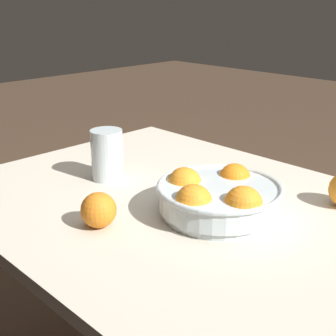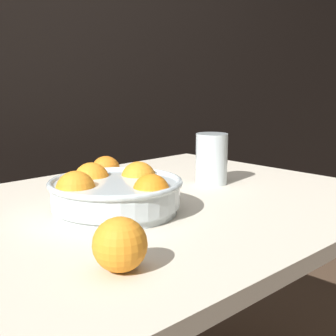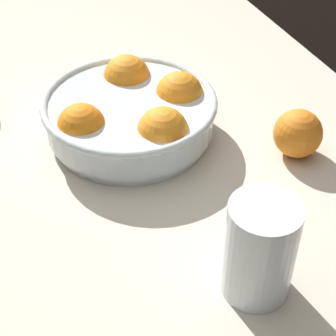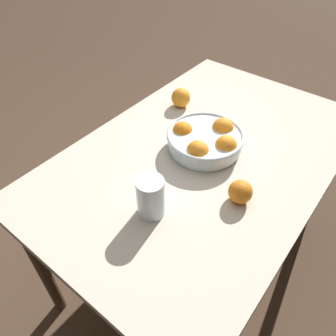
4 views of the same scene
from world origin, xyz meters
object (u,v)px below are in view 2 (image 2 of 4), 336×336
(juice_glass, at_px, (212,162))
(orange_loose_near_bowl, at_px, (106,170))
(orange_loose_front, at_px, (120,245))
(fruit_bowl, at_px, (115,192))

(juice_glass, height_order, orange_loose_near_bowl, juice_glass)
(orange_loose_near_bowl, bearing_deg, orange_loose_front, -124.32)
(fruit_bowl, bearing_deg, orange_loose_near_bowl, 57.80)
(juice_glass, distance_m, orange_loose_near_bowl, 0.27)
(fruit_bowl, height_order, juice_glass, juice_glass)
(orange_loose_near_bowl, relative_size, orange_loose_front, 0.93)
(orange_loose_near_bowl, height_order, orange_loose_front, orange_loose_front)
(juice_glass, distance_m, orange_loose_front, 0.59)
(fruit_bowl, xyz_separation_m, juice_glass, (0.34, 0.04, 0.02))
(fruit_bowl, distance_m, orange_loose_front, 0.30)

